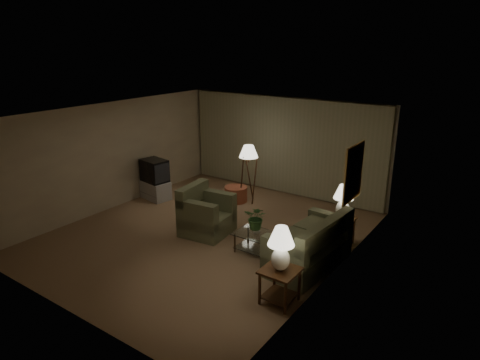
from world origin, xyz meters
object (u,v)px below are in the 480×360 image
(side_table_far, at_px, (341,226))
(table_lamp_far, at_px, (343,199))
(table_lamp_near, at_px, (281,245))
(side_table_near, at_px, (280,280))
(floor_lamp, at_px, (248,173))
(crt_tv, at_px, (154,171))
(tv_cabinet, at_px, (156,190))
(sofa, at_px, (308,247))
(ottoman, at_px, (236,194))
(armchair, at_px, (207,215))
(vase, at_px, (256,230))
(coffee_table, at_px, (263,242))

(side_table_far, height_order, table_lamp_far, table_lamp_far)
(table_lamp_near, bearing_deg, side_table_near, -90.00)
(side_table_far, relative_size, floor_lamp, 0.39)
(crt_tv, bearing_deg, tv_cabinet, 0.00)
(tv_cabinet, bearing_deg, table_lamp_far, 12.81)
(side_table_near, xyz_separation_m, table_lamp_near, (0.00, 0.00, 0.63))
(sofa, bearing_deg, ottoman, -118.16)
(tv_cabinet, height_order, floor_lamp, floor_lamp)
(table_lamp_near, bearing_deg, table_lamp_far, 90.00)
(tv_cabinet, bearing_deg, sofa, -1.15)
(tv_cabinet, bearing_deg, floor_lamp, 39.42)
(floor_lamp, bearing_deg, table_lamp_far, -17.96)
(armchair, distance_m, side_table_near, 3.01)
(armchair, relative_size, vase, 7.96)
(side_table_near, xyz_separation_m, table_lamp_far, (0.00, 2.60, 0.61))
(table_lamp_far, xyz_separation_m, tv_cabinet, (-5.20, -0.29, -0.78))
(tv_cabinet, xyz_separation_m, floor_lamp, (2.20, 1.26, 0.56))
(sofa, xyz_separation_m, table_lamp_far, (0.15, 1.25, 0.62))
(side_table_far, relative_size, coffee_table, 0.52)
(table_lamp_near, xyz_separation_m, vase, (-1.26, 1.25, -0.55))
(ottoman, bearing_deg, crt_tv, -150.40)
(coffee_table, relative_size, tv_cabinet, 1.33)
(sofa, relative_size, coffee_table, 1.71)
(armchair, distance_m, floor_lamp, 2.22)
(table_lamp_near, xyz_separation_m, coffee_table, (-1.11, 1.25, -0.77))
(side_table_near, bearing_deg, crt_tv, 156.01)
(side_table_near, relative_size, coffee_table, 0.52)
(table_lamp_near, relative_size, table_lamp_far, 1.05)
(ottoman, bearing_deg, side_table_far, -13.68)
(table_lamp_near, height_order, ottoman, table_lamp_near)
(armchair, bearing_deg, table_lamp_near, -124.64)
(vase, bearing_deg, side_table_near, -44.80)
(coffee_table, height_order, ottoman, coffee_table)
(side_table_far, height_order, ottoman, side_table_far)
(sofa, bearing_deg, tv_cabinet, -95.81)
(tv_cabinet, relative_size, crt_tv, 1.13)
(tv_cabinet, bearing_deg, crt_tv, 0.00)
(side_table_near, relative_size, table_lamp_near, 0.80)
(coffee_table, bearing_deg, vase, 180.00)
(table_lamp_far, relative_size, coffee_table, 0.62)
(armchair, xyz_separation_m, table_lamp_far, (2.66, 1.19, 0.60))
(sofa, height_order, ottoman, sofa)
(table_lamp_far, bearing_deg, crt_tv, -176.85)
(coffee_table, bearing_deg, ottoman, 135.39)
(sofa, distance_m, side_table_near, 1.36)
(armchair, relative_size, coffee_table, 1.07)
(coffee_table, xyz_separation_m, vase, (-0.15, 0.00, 0.22))
(armchair, relative_size, table_lamp_near, 1.65)
(ottoman, bearing_deg, table_lamp_far, -13.68)
(coffee_table, distance_m, crt_tv, 4.26)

